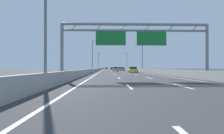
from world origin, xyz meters
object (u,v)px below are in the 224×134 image
object	(u,v)px
streetlamp_right_mid	(142,54)
streetlamp_left_far	(99,60)
sign_gantry	(134,36)
blue_car	(120,69)
streetlamp_left_near	(49,10)
black_car	(117,68)
green_car	(106,68)
red_car	(112,68)
yellow_car	(133,70)
streetlamp_right_far	(127,60)
streetlamp_left_mid	(93,54)
orange_car	(122,69)
silver_car	(116,69)

from	to	relation	value
streetlamp_right_mid	streetlamp_left_far	distance (m)	41.97
sign_gantry	blue_car	xyz separation A→B (m)	(3.66, 68.32, -4.07)
streetlamp_left_near	black_car	bearing A→B (deg)	84.02
green_car	streetlamp_right_mid	bearing A→B (deg)	-82.10
sign_gantry	red_car	xyz separation A→B (m)	(0.01, 87.22, -4.10)
red_car	streetlamp_right_mid	bearing A→B (deg)	-82.14
yellow_car	blue_car	bearing A→B (deg)	89.87
streetlamp_left_near	streetlamp_left_far	xyz separation A→B (m)	(0.00, 78.44, 0.00)
streetlamp_left_far	streetlamp_right_far	distance (m)	14.93
black_car	streetlamp_left_far	bearing A→B (deg)	-111.11
streetlamp_left_mid	streetlamp_right_mid	distance (m)	14.93
streetlamp_left_mid	black_car	distance (m)	69.51
streetlamp_right_far	orange_car	xyz separation A→B (m)	(-4.07, -18.86, -4.66)
blue_car	yellow_car	world-z (taller)	blue_car
sign_gantry	silver_car	distance (m)	40.47
silver_car	red_car	world-z (taller)	silver_car
green_car	black_car	bearing A→B (deg)	-57.61
streetlamp_left_far	black_car	xyz separation A→B (m)	(11.28, 29.22, -4.63)
streetlamp_left_far	yellow_car	size ratio (longest dim) A/B	2.07
blue_car	yellow_car	size ratio (longest dim) A/B	0.96
yellow_car	black_car	bearing A→B (deg)	89.73
streetlamp_left_far	silver_car	distance (m)	32.57
sign_gantry	streetlamp_left_near	xyz separation A→B (m)	(-7.36, -6.78, 0.56)
sign_gantry	streetlamp_left_far	world-z (taller)	streetlamp_left_far
streetlamp_left_near	black_car	distance (m)	108.35
yellow_car	green_car	world-z (taller)	green_car
green_car	red_car	size ratio (longest dim) A/B	1.06
silver_car	red_car	distance (m)	46.95
streetlamp_right_mid	streetlamp_right_far	world-z (taller)	same
sign_gantry	orange_car	distance (m)	53.08
blue_car	streetlamp_right_mid	bearing A→B (deg)	-83.77
green_car	orange_car	size ratio (longest dim) A/B	1.09
blue_car	streetlamp_right_far	bearing A→B (deg)	40.54
blue_car	black_car	world-z (taller)	blue_car
streetlamp_right_mid	green_car	xyz separation A→B (m)	(-11.13, 80.22, -4.64)
streetlamp_right_mid	streetlamp_left_far	world-z (taller)	same
yellow_car	orange_car	size ratio (longest dim) A/B	1.12
streetlamp_left_mid	blue_car	distance (m)	37.81
streetlamp_left_mid	green_car	world-z (taller)	streetlamp_left_mid
streetlamp_right_mid	silver_car	size ratio (longest dim) A/B	2.05
streetlamp_left_mid	streetlamp_right_far	xyz separation A→B (m)	(14.93, 39.22, 0.00)
sign_gantry	streetlamp_right_mid	size ratio (longest dim) A/B	1.79
streetlamp_left_near	red_car	bearing A→B (deg)	85.52
sign_gantry	streetlamp_left_far	bearing A→B (deg)	95.86
red_car	blue_car	bearing A→B (deg)	-79.08
silver_car	green_car	bearing A→B (deg)	92.76
streetlamp_left_near	streetlamp_left_far	size ratio (longest dim) A/B	1.00
blue_car	streetlamp_left_near	bearing A→B (deg)	-98.35
yellow_car	black_car	distance (m)	77.01
streetlamp_right_far	blue_car	distance (m)	6.93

